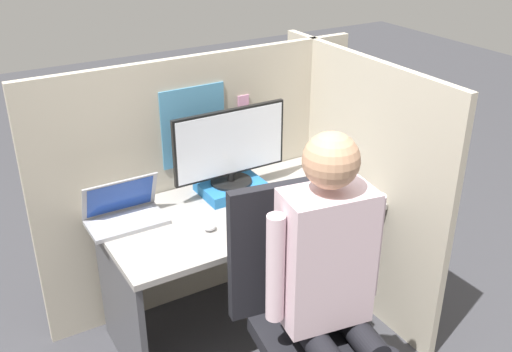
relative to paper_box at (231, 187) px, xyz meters
The scene contains 11 objects.
cubicle_panel_back 0.22m from the paper_box, 105.52° to the left, with size 1.83×0.05×1.40m.
cubicle_panel_right 0.68m from the paper_box, 20.46° to the right, with size 0.04×1.34×1.40m.
desk 0.27m from the paper_box, 108.58° to the right, with size 1.33×0.70×0.71m.
paper_box is the anchor object (origin of this frame).
monitor 0.23m from the paper_box, 90.00° to the left, with size 0.61×0.21×0.40m.
laptop 0.58m from the paper_box, behind, with size 0.36×0.22×0.22m.
mouse 0.39m from the paper_box, 133.10° to the right, with size 0.06×0.05×0.04m.
stapler 0.55m from the paper_box, 26.13° to the right, with size 0.04×0.16×0.05m.
carrot_toy 0.43m from the paper_box, 67.34° to the right, with size 0.05×0.15×0.05m.
office_chair 0.86m from the paper_box, 98.48° to the right, with size 0.54×0.59×1.09m.
person 1.00m from the paper_box, 95.82° to the right, with size 0.48×0.43×1.39m.
Camera 1 is at (-1.24, -1.92, 2.15)m, focal length 42.00 mm.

